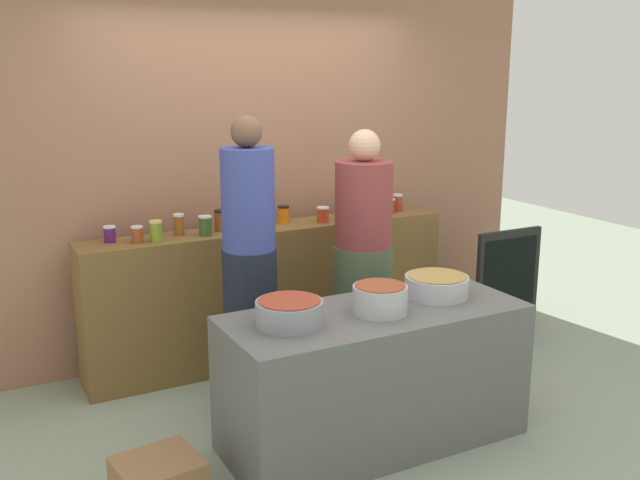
# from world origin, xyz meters

# --- Properties ---
(ground) EXTENTS (12.00, 12.00, 0.00)m
(ground) POSITION_xyz_m (0.00, 0.00, 0.00)
(ground) COLOR gray
(storefront_wall) EXTENTS (4.80, 0.12, 3.00)m
(storefront_wall) POSITION_xyz_m (0.00, 1.45, 1.50)
(storefront_wall) COLOR #9C694F
(storefront_wall) RESTS_ON ground
(display_shelf) EXTENTS (2.70, 0.36, 0.99)m
(display_shelf) POSITION_xyz_m (0.00, 1.10, 0.49)
(display_shelf) COLOR brown
(display_shelf) RESTS_ON ground
(prep_table) EXTENTS (1.70, 0.70, 0.79)m
(prep_table) POSITION_xyz_m (0.00, -0.30, 0.39)
(prep_table) COLOR #5D5D5B
(prep_table) RESTS_ON ground
(preserve_jar_0) EXTENTS (0.08, 0.08, 0.11)m
(preserve_jar_0) POSITION_xyz_m (-1.11, 1.16, 1.04)
(preserve_jar_0) COLOR #51175D
(preserve_jar_0) RESTS_ON display_shelf
(preserve_jar_1) EXTENTS (0.08, 0.08, 0.11)m
(preserve_jar_1) POSITION_xyz_m (-0.95, 1.06, 1.04)
(preserve_jar_1) COLOR #9A441F
(preserve_jar_1) RESTS_ON display_shelf
(preserve_jar_2) EXTENTS (0.08, 0.08, 0.14)m
(preserve_jar_2) POSITION_xyz_m (-0.84, 1.04, 1.06)
(preserve_jar_2) COLOR olive
(preserve_jar_2) RESTS_ON display_shelf
(preserve_jar_3) EXTENTS (0.07, 0.07, 0.15)m
(preserve_jar_3) POSITION_xyz_m (-0.65, 1.15, 1.06)
(preserve_jar_3) COLOR #90501A
(preserve_jar_3) RESTS_ON display_shelf
(preserve_jar_4) EXTENTS (0.09, 0.09, 0.13)m
(preserve_jar_4) POSITION_xyz_m (-0.50, 1.05, 1.06)
(preserve_jar_4) COLOR #345924
(preserve_jar_4) RESTS_ON display_shelf
(preserve_jar_5) EXTENTS (0.09, 0.09, 0.15)m
(preserve_jar_5) POSITION_xyz_m (-0.36, 1.13, 1.06)
(preserve_jar_5) COLOR brown
(preserve_jar_5) RESTS_ON display_shelf
(preserve_jar_6) EXTENTS (0.07, 0.07, 0.14)m
(preserve_jar_6) POSITION_xyz_m (-0.16, 1.09, 1.06)
(preserve_jar_6) COLOR #4B2C4D
(preserve_jar_6) RESTS_ON display_shelf
(preserve_jar_7) EXTENTS (0.08, 0.08, 0.13)m
(preserve_jar_7) POSITION_xyz_m (0.13, 1.17, 1.05)
(preserve_jar_7) COLOR orange
(preserve_jar_7) RESTS_ON display_shelf
(preserve_jar_8) EXTENTS (0.09, 0.09, 0.11)m
(preserve_jar_8) POSITION_xyz_m (0.39, 1.04, 1.05)
(preserve_jar_8) COLOR #BB371B
(preserve_jar_8) RESTS_ON display_shelf
(preserve_jar_9) EXTENTS (0.08, 0.08, 0.14)m
(preserve_jar_9) POSITION_xyz_m (0.63, 1.09, 1.06)
(preserve_jar_9) COLOR #2C482C
(preserve_jar_9) RESTS_ON display_shelf
(preserve_jar_10) EXTENTS (0.07, 0.07, 0.12)m
(preserve_jar_10) POSITION_xyz_m (0.87, 1.10, 1.05)
(preserve_jar_10) COLOR brown
(preserve_jar_10) RESTS_ON display_shelf
(preserve_jar_11) EXTENTS (0.07, 0.07, 0.12)m
(preserve_jar_11) POSITION_xyz_m (1.01, 1.09, 1.05)
(preserve_jar_11) COLOR maroon
(preserve_jar_11) RESTS_ON display_shelf
(preserve_jar_12) EXTENTS (0.08, 0.08, 0.13)m
(preserve_jar_12) POSITION_xyz_m (1.11, 1.15, 1.05)
(preserve_jar_12) COLOR #A73017
(preserve_jar_12) RESTS_ON display_shelf
(cooking_pot_left) EXTENTS (0.35, 0.35, 0.14)m
(cooking_pot_left) POSITION_xyz_m (-0.51, -0.28, 0.86)
(cooking_pot_left) COLOR gray
(cooking_pot_left) RESTS_ON prep_table
(cooking_pot_center) EXTENTS (0.30, 0.30, 0.16)m
(cooking_pot_center) POSITION_xyz_m (0.01, -0.33, 0.87)
(cooking_pot_center) COLOR #B7B7BC
(cooking_pot_center) RESTS_ON prep_table
(cooking_pot_right) EXTENTS (0.37, 0.37, 0.13)m
(cooking_pot_right) POSITION_xyz_m (0.45, -0.25, 0.85)
(cooking_pot_right) COLOR #B7B7BC
(cooking_pot_right) RESTS_ON prep_table
(cook_with_tongs) EXTENTS (0.34, 0.34, 1.82)m
(cook_with_tongs) POSITION_xyz_m (-0.42, 0.49, 0.83)
(cook_with_tongs) COLOR #1C212E
(cook_with_tongs) RESTS_ON ground
(cook_in_cap) EXTENTS (0.40, 0.40, 1.70)m
(cook_in_cap) POSITION_xyz_m (0.42, 0.52, 0.77)
(cook_in_cap) COLOR #4B5C40
(cook_in_cap) RESTS_ON ground
(bread_crate) EXTENTS (0.44, 0.40, 0.21)m
(bread_crate) POSITION_xyz_m (-1.25, -0.29, 0.11)
(bread_crate) COLOR #936842
(bread_crate) RESTS_ON ground
(chalkboard_sign) EXTENTS (0.60, 0.05, 0.88)m
(chalkboard_sign) POSITION_xyz_m (1.77, 0.57, 0.44)
(chalkboard_sign) COLOR black
(chalkboard_sign) RESTS_ON ground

